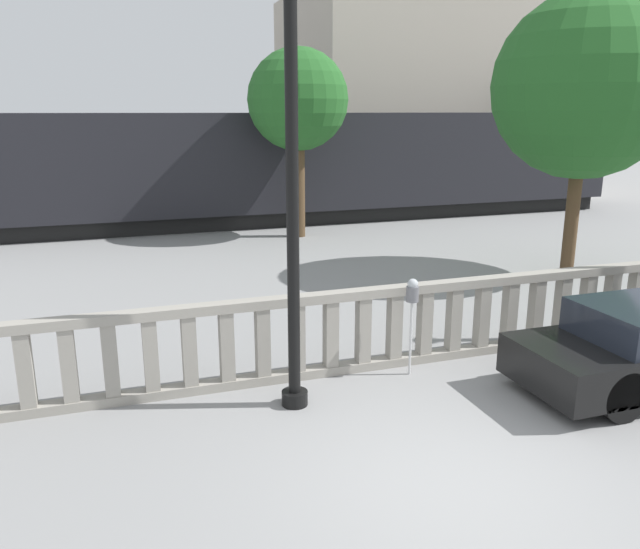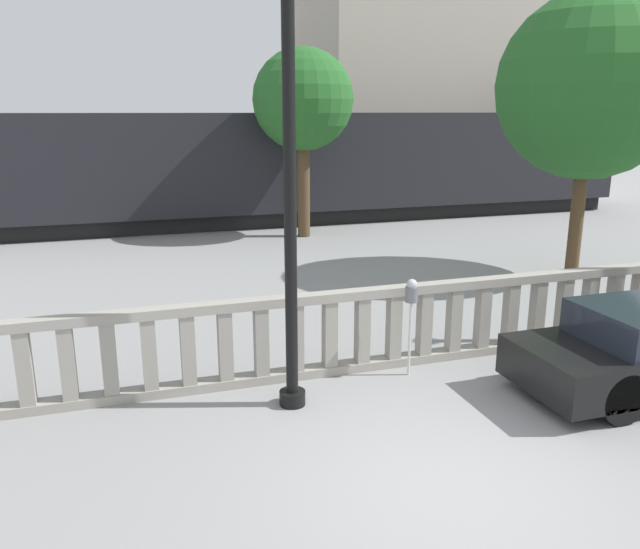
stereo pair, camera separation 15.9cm
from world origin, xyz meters
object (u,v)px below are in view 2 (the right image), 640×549
Objects in this scene: parking_meter at (411,297)px; tree_right at (303,101)px; train_far at (265,147)px; tree_left at (591,87)px; lamppost at (289,133)px; train_near at (308,165)px.

parking_meter is 0.26× the size of tree_right.
tree_left reaches higher than train_far.
lamppost is at bearing -107.17° from tree_right.
train_near is 14.29m from train_far.
lamppost is 0.23× the size of train_far.
parking_meter is 0.05× the size of train_far.
train_far reaches higher than parking_meter.
tree_right is at bearing 72.83° from lamppost.
train_near is 3.75m from tree_right.
train_near is at bearing -96.59° from train_far.
tree_right is (1.58, 11.13, 3.02)m from parking_meter.
train_far is at bearing 83.41° from train_near.
train_far is 17.39m from tree_right.
train_near is at bearing 70.60° from tree_right.
train_far is at bearing 81.19° from tree_right.
lamppost reaches higher than train_near.
tree_right reaches higher than train_far.
train_near reaches higher than train_far.
train_near is 0.86× the size of train_far.
tree_left is (2.31, -23.86, 2.59)m from train_far.
lamppost reaches higher than train_far.
lamppost is at bearing -107.61° from train_near.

